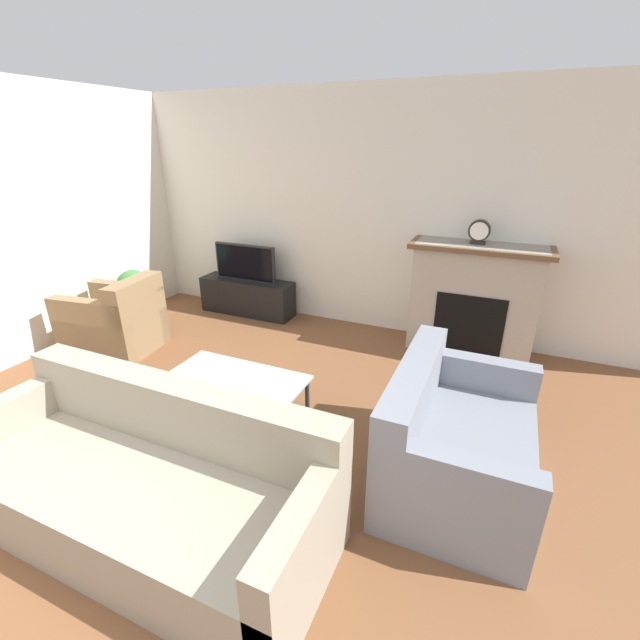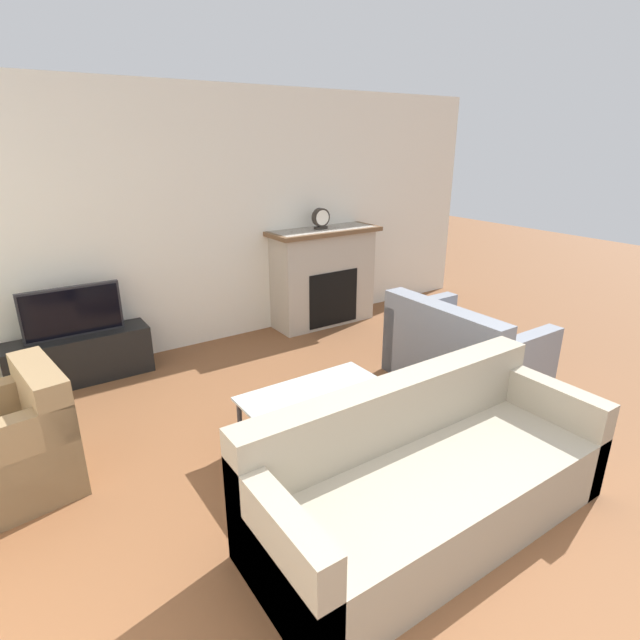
{
  "view_description": "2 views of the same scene",
  "coord_description": "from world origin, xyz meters",
  "px_view_note": "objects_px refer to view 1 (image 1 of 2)",
  "views": [
    {
      "loc": [
        1.88,
        -0.46,
        2.13
      ],
      "look_at": [
        0.47,
        2.73,
        0.66
      ],
      "focal_mm": 24.0,
      "sensor_mm": 36.0,
      "label": 1
    },
    {
      "loc": [
        -1.67,
        -0.78,
        2.17
      ],
      "look_at": [
        0.5,
        2.44,
        0.75
      ],
      "focal_mm": 28.0,
      "sensor_mm": 36.0,
      "label": 2
    }
  ],
  "objects_px": {
    "couch_loveseat": "(453,444)",
    "potted_plant": "(135,291)",
    "armchair_by_window": "(116,324)",
    "mantel_clock": "(479,232)",
    "tv": "(245,263)",
    "couch_sectional": "(149,486)",
    "coffee_table": "(230,386)"
  },
  "relations": [
    {
      "from": "couch_sectional",
      "to": "mantel_clock",
      "type": "relative_size",
      "value": 9.1
    },
    {
      "from": "tv",
      "to": "mantel_clock",
      "type": "height_order",
      "value": "mantel_clock"
    },
    {
      "from": "tv",
      "to": "potted_plant",
      "type": "xyz_separation_m",
      "value": [
        -1.08,
        -0.84,
        -0.27
      ]
    },
    {
      "from": "couch_sectional",
      "to": "coffee_table",
      "type": "relative_size",
      "value": 2.03
    },
    {
      "from": "potted_plant",
      "to": "couch_sectional",
      "type": "bearing_deg",
      "value": -43.43
    },
    {
      "from": "tv",
      "to": "couch_loveseat",
      "type": "bearing_deg",
      "value": -35.18
    },
    {
      "from": "armchair_by_window",
      "to": "mantel_clock",
      "type": "height_order",
      "value": "mantel_clock"
    },
    {
      "from": "couch_sectional",
      "to": "mantel_clock",
      "type": "xyz_separation_m",
      "value": [
        1.4,
        3.18,
        1.01
      ]
    },
    {
      "from": "coffee_table",
      "to": "potted_plant",
      "type": "xyz_separation_m",
      "value": [
        -2.33,
        1.33,
        0.03
      ]
    },
    {
      "from": "couch_sectional",
      "to": "mantel_clock",
      "type": "distance_m",
      "value": 3.62
    },
    {
      "from": "couch_sectional",
      "to": "mantel_clock",
      "type": "bearing_deg",
      "value": 66.16
    },
    {
      "from": "couch_sectional",
      "to": "coffee_table",
      "type": "xyz_separation_m",
      "value": [
        -0.1,
        0.96,
        0.1
      ]
    },
    {
      "from": "potted_plant",
      "to": "couch_loveseat",
      "type": "bearing_deg",
      "value": -16.87
    },
    {
      "from": "coffee_table",
      "to": "potted_plant",
      "type": "height_order",
      "value": "potted_plant"
    },
    {
      "from": "tv",
      "to": "mantel_clock",
      "type": "xyz_separation_m",
      "value": [
        2.76,
        0.04,
        0.61
      ]
    },
    {
      "from": "mantel_clock",
      "to": "armchair_by_window",
      "type": "bearing_deg",
      "value": -156.42
    },
    {
      "from": "couch_sectional",
      "to": "couch_loveseat",
      "type": "relative_size",
      "value": 1.69
    },
    {
      "from": "coffee_table",
      "to": "armchair_by_window",
      "type": "bearing_deg",
      "value": 160.65
    },
    {
      "from": "tv",
      "to": "coffee_table",
      "type": "xyz_separation_m",
      "value": [
        1.26,
        -2.18,
        -0.3
      ]
    },
    {
      "from": "coffee_table",
      "to": "couch_loveseat",
      "type": "bearing_deg",
      "value": 4.36
    },
    {
      "from": "couch_loveseat",
      "to": "mantel_clock",
      "type": "height_order",
      "value": "mantel_clock"
    },
    {
      "from": "couch_loveseat",
      "to": "potted_plant",
      "type": "bearing_deg",
      "value": 73.13
    },
    {
      "from": "potted_plant",
      "to": "tv",
      "type": "bearing_deg",
      "value": 38.04
    },
    {
      "from": "tv",
      "to": "mantel_clock",
      "type": "bearing_deg",
      "value": 0.8
    },
    {
      "from": "armchair_by_window",
      "to": "couch_loveseat",
      "type": "bearing_deg",
      "value": 73.58
    },
    {
      "from": "couch_sectional",
      "to": "couch_loveseat",
      "type": "bearing_deg",
      "value": 35.02
    },
    {
      "from": "potted_plant",
      "to": "coffee_table",
      "type": "bearing_deg",
      "value": -29.77
    },
    {
      "from": "couch_sectional",
      "to": "armchair_by_window",
      "type": "height_order",
      "value": "same"
    },
    {
      "from": "couch_loveseat",
      "to": "potted_plant",
      "type": "xyz_separation_m",
      "value": [
        -3.98,
        1.21,
        0.13
      ]
    },
    {
      "from": "couch_sectional",
      "to": "potted_plant",
      "type": "xyz_separation_m",
      "value": [
        -2.43,
        2.3,
        0.13
      ]
    },
    {
      "from": "tv",
      "to": "couch_sectional",
      "type": "height_order",
      "value": "tv"
    },
    {
      "from": "potted_plant",
      "to": "mantel_clock",
      "type": "height_order",
      "value": "mantel_clock"
    }
  ]
}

